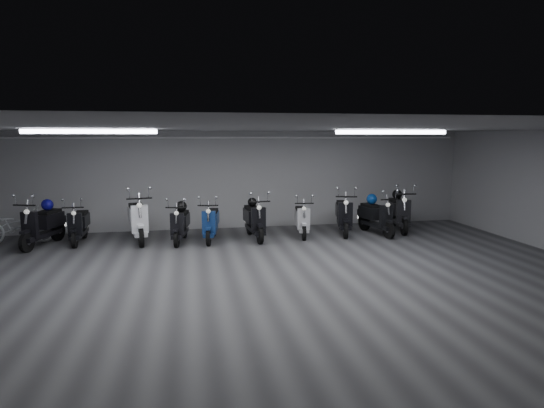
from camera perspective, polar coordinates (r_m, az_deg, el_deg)
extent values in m
cube|color=#3D3D40|center=(8.51, -1.72, -9.64)|extent=(14.00, 10.00, 0.01)
cube|color=gray|center=(8.09, -1.81, 9.63)|extent=(14.00, 10.00, 0.01)
cube|color=#9B9B9E|center=(13.12, -5.09, 3.02)|extent=(14.00, 0.01, 2.80)
cube|color=#9B9B9E|center=(3.46, 11.25, -12.73)|extent=(14.00, 0.01, 2.80)
cube|color=white|center=(9.17, -21.91, 8.49)|extent=(2.40, 0.18, 0.08)
cube|color=white|center=(9.94, 14.84, 8.77)|extent=(2.40, 0.18, 0.08)
cylinder|color=white|center=(12.97, -5.13, 8.35)|extent=(13.60, 0.05, 0.05)
imported|color=silver|center=(12.86, -29.53, -1.99)|extent=(1.77, 0.82, 1.10)
sphere|color=navy|center=(12.73, 12.49, 0.62)|extent=(0.29, 0.29, 0.29)
sphere|color=black|center=(11.89, -2.51, 0.24)|extent=(0.24, 0.24, 0.24)
sphere|color=#0E0B7A|center=(12.43, -26.51, -0.08)|extent=(0.28, 0.28, 0.28)
sphere|color=black|center=(13.41, 15.52, 1.18)|extent=(0.28, 0.28, 0.28)
sphere|color=black|center=(11.72, -11.37, -0.29)|extent=(0.28, 0.28, 0.28)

